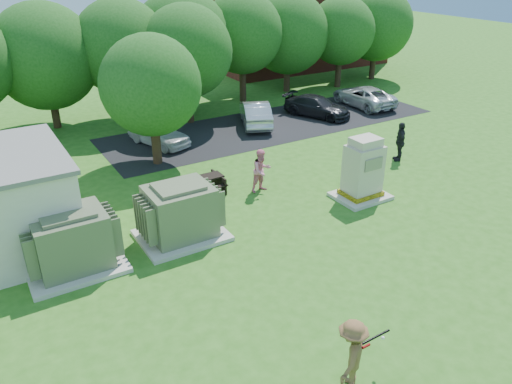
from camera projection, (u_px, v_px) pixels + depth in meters
ground at (322, 276)px, 15.72m from camera, size 120.00×120.00×0.00m
brick_building at (296, 17)px, 43.12m from camera, size 15.00×8.00×8.00m
parking_strip at (274, 124)px, 29.36m from camera, size 20.00×6.00×0.01m
transformer_left at (72, 242)px, 15.72m from camera, size 3.00×2.40×2.07m
transformer_right at (180, 213)px, 17.45m from camera, size 3.00×2.40×2.07m
generator_cabinet at (363, 172)px, 20.23m from camera, size 2.15×1.76×2.62m
picnic_table at (203, 184)px, 20.86m from camera, size 1.75×1.31×0.75m
batter at (351, 355)px, 11.39m from camera, size 1.40×1.27×1.88m
person_by_generator at (362, 167)px, 21.35m from camera, size 0.77×0.69×1.76m
person_at_picnic at (262, 171)px, 20.90m from camera, size 0.98×0.80×1.88m
person_walking_right at (400, 142)px, 24.01m from camera, size 0.99×1.20×1.91m
car_white at (159, 133)px, 26.12m from camera, size 2.66×4.11×1.30m
car_silver_a at (255, 113)px, 29.03m from camera, size 3.11×4.54×1.42m
car_dark at (317, 106)px, 30.59m from camera, size 3.28×4.57×1.23m
car_silver_b at (363, 96)px, 32.59m from camera, size 2.31×4.76×1.30m
batting_equipment at (375, 339)px, 11.53m from camera, size 0.97×0.34×0.42m
tree_row at (152, 48)px, 28.94m from camera, size 41.30×13.30×7.30m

